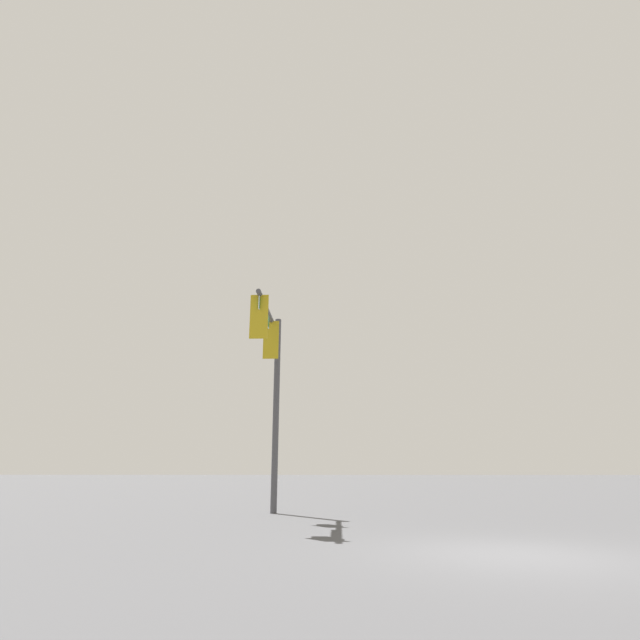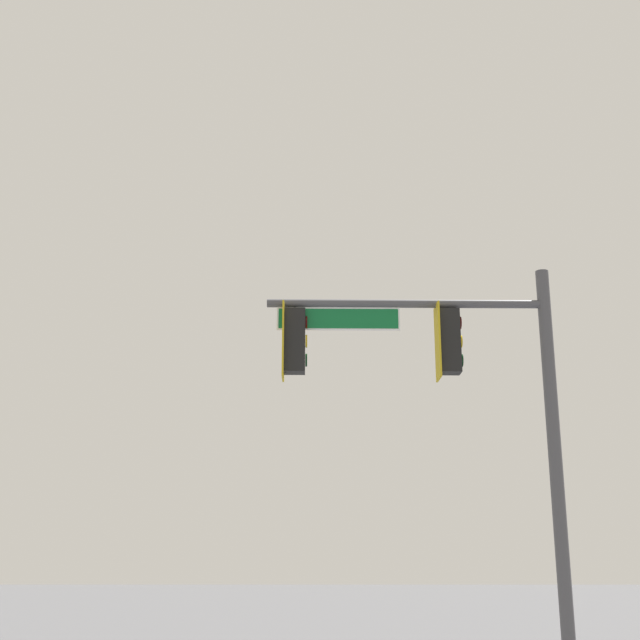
{
  "view_description": "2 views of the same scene",
  "coord_description": "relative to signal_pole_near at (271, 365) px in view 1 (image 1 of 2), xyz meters",
  "views": [
    {
      "loc": [
        9.41,
        -2.81,
        1.36
      ],
      "look_at": [
        -6.66,
        -3.75,
        6.26
      ],
      "focal_mm": 28.0,
      "sensor_mm": 36.0,
      "label": 1
    },
    {
      "loc": [
        -4.77,
        9.2,
        1.76
      ],
      "look_at": [
        -4.63,
        -5.51,
        6.01
      ],
      "focal_mm": 50.0,
      "sensor_mm": 36.0,
      "label": 2
    }
  ],
  "objects": [
    {
      "name": "ground_plane",
      "position": [
        6.82,
        5.4,
        -4.77
      ],
      "size": [
        400.0,
        400.0,
        0.0
      ],
      "primitive_type": "plane",
      "color": "#474749"
    },
    {
      "name": "signal_pole_near",
      "position": [
        0.0,
        0.0,
        0.0
      ],
      "size": [
        4.87,
        0.58,
        6.86
      ],
      "color": "#47474C",
      "rests_on": "ground_plane"
    }
  ]
}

